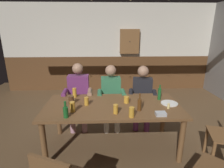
{
  "coord_description": "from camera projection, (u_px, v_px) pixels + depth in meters",
  "views": [
    {
      "loc": [
        -0.11,
        -2.61,
        1.87
      ],
      "look_at": [
        0.0,
        0.12,
        1.02
      ],
      "focal_mm": 28.82,
      "sensor_mm": 36.0,
      "label": 1
    }
  ],
  "objects": [
    {
      "name": "wall_dart_cabinet",
      "position": [
        130.0,
        41.0,
        5.26
      ],
      "size": [
        0.56,
        0.15,
        0.7
      ],
      "color": "brown"
    },
    {
      "name": "bottle_2",
      "position": [
        139.0,
        104.0,
        2.56
      ],
      "size": [
        0.06,
        0.06,
        0.26
      ],
      "color": "#593314",
      "rests_on": "dining_table"
    },
    {
      "name": "bottle_1",
      "position": [
        66.0,
        111.0,
        2.36
      ],
      "size": [
        0.07,
        0.07,
        0.23
      ],
      "color": "#195923",
      "rests_on": "dining_table"
    },
    {
      "name": "ground_plane",
      "position": [
        112.0,
        143.0,
        3.05
      ],
      "size": [
        7.4,
        7.4,
        0.0
      ],
      "primitive_type": "plane",
      "color": "brown"
    },
    {
      "name": "pint_glass_2",
      "position": [
        86.0,
        101.0,
        2.75
      ],
      "size": [
        0.07,
        0.07,
        0.13
      ],
      "primitive_type": "cylinder",
      "color": "gold",
      "rests_on": "dining_table"
    },
    {
      "name": "plate_0",
      "position": [
        169.0,
        103.0,
        2.81
      ],
      "size": [
        0.26,
        0.26,
        0.01
      ],
      "primitive_type": "cylinder",
      "color": "white",
      "rests_on": "dining_table"
    },
    {
      "name": "condiment_caddy",
      "position": [
        161.0,
        114.0,
        2.43
      ],
      "size": [
        0.14,
        0.1,
        0.05
      ],
      "primitive_type": "cube",
      "color": "#B2B7BC",
      "rests_on": "dining_table"
    },
    {
      "name": "back_wall_wainscot",
      "position": [
        108.0,
        73.0,
        5.64
      ],
      "size": [
        6.17,
        0.12,
        1.04
      ],
      "primitive_type": "cube",
      "color": "brown",
      "rests_on": "ground_plane"
    },
    {
      "name": "pint_glass_1",
      "position": [
        126.0,
        100.0,
        2.83
      ],
      "size": [
        0.08,
        0.08,
        0.11
      ],
      "primitive_type": "cylinder",
      "color": "gold",
      "rests_on": "dining_table"
    },
    {
      "name": "bottle_0",
      "position": [
        159.0,
        94.0,
        2.95
      ],
      "size": [
        0.05,
        0.05,
        0.25
      ],
      "color": "#195923",
      "rests_on": "dining_table"
    },
    {
      "name": "pint_glass_4",
      "position": [
        116.0,
        109.0,
        2.47
      ],
      "size": [
        0.07,
        0.07,
        0.13
      ],
      "primitive_type": "cylinder",
      "color": "gold",
      "rests_on": "dining_table"
    },
    {
      "name": "person_0",
      "position": [
        79.0,
        93.0,
        3.45
      ],
      "size": [
        0.54,
        0.53,
        1.24
      ],
      "rotation": [
        0.0,
        0.0,
        3.18
      ],
      "color": "#6B2D66",
      "rests_on": "ground_plane"
    },
    {
      "name": "person_2",
      "position": [
        142.0,
        93.0,
        3.49
      ],
      "size": [
        0.55,
        0.56,
        1.18
      ],
      "rotation": [
        0.0,
        0.0,
        2.97
      ],
      "color": "black",
      "rests_on": "ground_plane"
    },
    {
      "name": "person_1",
      "position": [
        111.0,
        94.0,
        3.47
      ],
      "size": [
        0.52,
        0.54,
        1.2
      ],
      "rotation": [
        0.0,
        0.0,
        3.16
      ],
      "color": "#33724C",
      "rests_on": "ground_plane"
    },
    {
      "name": "back_wall_upper",
      "position": [
        108.0,
        31.0,
        5.26
      ],
      "size": [
        6.17,
        0.12,
        1.52
      ],
      "primitive_type": "cube",
      "color": "beige"
    },
    {
      "name": "table_candle",
      "position": [
        169.0,
        106.0,
        2.63
      ],
      "size": [
        0.04,
        0.04,
        0.08
      ],
      "primitive_type": "cylinder",
      "color": "#F9E08C",
      "rests_on": "dining_table"
    },
    {
      "name": "pint_glass_6",
      "position": [
        71.0,
        100.0,
        2.8
      ],
      "size": [
        0.08,
        0.08,
        0.12
      ],
      "primitive_type": "cylinder",
      "color": "#4C2D19",
      "rests_on": "dining_table"
    },
    {
      "name": "dining_table",
      "position": [
        112.0,
        110.0,
        2.8
      ],
      "size": [
        2.08,
        0.97,
        0.74
      ],
      "color": "brown",
      "rests_on": "ground_plane"
    },
    {
      "name": "pint_glass_3",
      "position": [
        75.0,
        93.0,
        3.07
      ],
      "size": [
        0.07,
        0.07,
        0.16
      ],
      "primitive_type": "cylinder",
      "color": "gold",
      "rests_on": "dining_table"
    },
    {
      "name": "pint_glass_0",
      "position": [
        73.0,
        107.0,
        2.53
      ],
      "size": [
        0.07,
        0.07,
        0.15
      ],
      "primitive_type": "cylinder",
      "color": "gold",
      "rests_on": "dining_table"
    },
    {
      "name": "pint_glass_5",
      "position": [
        132.0,
        112.0,
        2.37
      ],
      "size": [
        0.07,
        0.07,
        0.14
      ],
      "primitive_type": "cylinder",
      "color": "gold",
      "rests_on": "dining_table"
    }
  ]
}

